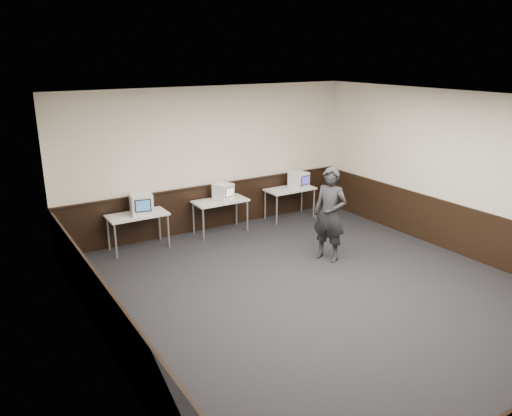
# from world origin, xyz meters

# --- Properties ---
(floor) EXTENTS (8.00, 8.00, 0.00)m
(floor) POSITION_xyz_m (0.00, 0.00, 0.00)
(floor) COLOR black
(floor) RESTS_ON ground
(ceiling) EXTENTS (8.00, 8.00, 0.00)m
(ceiling) POSITION_xyz_m (0.00, 0.00, 3.20)
(ceiling) COLOR white
(ceiling) RESTS_ON back_wall
(back_wall) EXTENTS (7.00, 0.00, 7.00)m
(back_wall) POSITION_xyz_m (0.00, 4.00, 1.60)
(back_wall) COLOR beige
(back_wall) RESTS_ON ground
(left_wall) EXTENTS (0.00, 8.00, 8.00)m
(left_wall) POSITION_xyz_m (-3.50, 0.00, 1.60)
(left_wall) COLOR beige
(left_wall) RESTS_ON ground
(right_wall) EXTENTS (0.00, 8.00, 8.00)m
(right_wall) POSITION_xyz_m (3.50, 0.00, 1.60)
(right_wall) COLOR beige
(right_wall) RESTS_ON ground
(wainscot_back) EXTENTS (6.98, 0.04, 1.00)m
(wainscot_back) POSITION_xyz_m (0.00, 3.98, 0.50)
(wainscot_back) COLOR black
(wainscot_back) RESTS_ON back_wall
(wainscot_left) EXTENTS (0.04, 7.98, 1.00)m
(wainscot_left) POSITION_xyz_m (-3.48, 0.00, 0.50)
(wainscot_left) COLOR black
(wainscot_left) RESTS_ON left_wall
(wainscot_right) EXTENTS (0.04, 7.98, 1.00)m
(wainscot_right) POSITION_xyz_m (3.48, 0.00, 0.50)
(wainscot_right) COLOR black
(wainscot_right) RESTS_ON right_wall
(wainscot_rail) EXTENTS (6.98, 0.06, 0.04)m
(wainscot_rail) POSITION_xyz_m (0.00, 3.96, 1.02)
(wainscot_rail) COLOR black
(wainscot_rail) RESTS_ON wainscot_back
(desk_left) EXTENTS (1.20, 0.60, 0.75)m
(desk_left) POSITION_xyz_m (-1.90, 3.60, 0.68)
(desk_left) COLOR silver
(desk_left) RESTS_ON ground
(desk_center) EXTENTS (1.20, 0.60, 0.75)m
(desk_center) POSITION_xyz_m (0.00, 3.60, 0.68)
(desk_center) COLOR silver
(desk_center) RESTS_ON ground
(desk_right) EXTENTS (1.20, 0.60, 0.75)m
(desk_right) POSITION_xyz_m (1.90, 3.60, 0.68)
(desk_right) COLOR silver
(desk_right) RESTS_ON ground
(emac_left) EXTENTS (0.51, 0.52, 0.43)m
(emac_left) POSITION_xyz_m (-1.80, 3.58, 0.96)
(emac_left) COLOR white
(emac_left) RESTS_ON desk_left
(emac_center) EXTENTS (0.46, 0.47, 0.36)m
(emac_center) POSITION_xyz_m (0.10, 3.63, 0.93)
(emac_center) COLOR white
(emac_center) RESTS_ON desk_center
(emac_right) EXTENTS (0.45, 0.47, 0.38)m
(emac_right) POSITION_xyz_m (2.13, 3.56, 0.94)
(emac_right) COLOR white
(emac_right) RESTS_ON desk_right
(person) EXTENTS (0.67, 0.79, 1.83)m
(person) POSITION_xyz_m (1.07, 1.14, 0.92)
(person) COLOR black
(person) RESTS_ON ground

